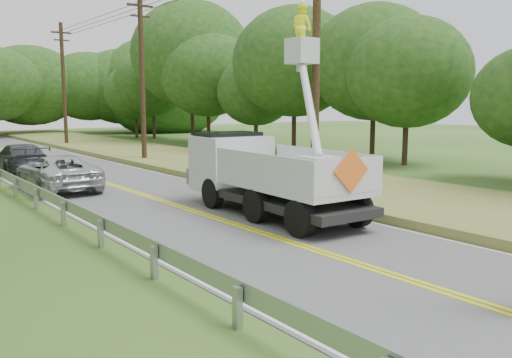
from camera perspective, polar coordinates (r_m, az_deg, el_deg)
ground at (r=11.00m, az=19.44°, el=-11.38°), size 140.00×140.00×0.00m
road at (r=21.81m, az=-12.68°, el=-1.47°), size 7.20×96.00×0.03m
guardrail at (r=21.32m, az=-23.63°, el=-0.70°), size 0.18×48.00×0.77m
utility_poles at (r=26.56m, az=-5.70°, el=11.76°), size 1.60×43.30×10.00m
tall_grass_verge at (r=25.47m, az=2.04°, el=0.41°), size 7.00×96.00×0.30m
treeline_right at (r=40.03m, az=0.93°, el=11.98°), size 11.61×51.69×12.47m
bucket_truck at (r=17.85m, az=0.34°, el=1.78°), size 4.42×7.41×7.07m
suv_silver at (r=23.35m, az=-20.52°, el=0.66°), size 2.48×5.25×1.45m
suv_darkgrey at (r=29.98m, az=-23.98°, el=2.07°), size 2.19×5.17×1.49m
yard_sign at (r=19.85m, az=11.93°, el=-0.85°), size 0.51×0.13×0.75m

